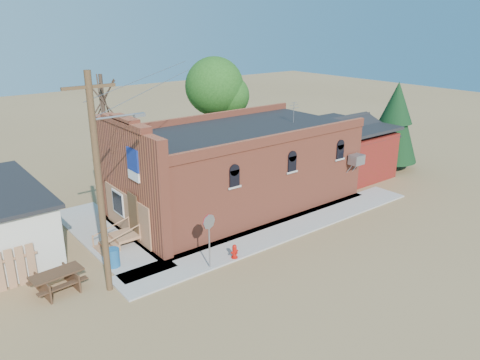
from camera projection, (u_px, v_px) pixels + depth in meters
ground at (274, 244)px, 23.49m from camera, size 120.00×120.00×0.00m
sidewalk_south at (284, 230)px, 25.03m from camera, size 19.00×2.20×0.08m
sidewalk_west at (106, 236)px, 24.25m from camera, size 2.60×10.00×0.08m
brick_bar at (233, 168)px, 27.77m from camera, size 16.40×7.97×6.30m
red_shed at (342, 143)px, 33.57m from camera, size 5.40×6.40×4.30m
utility_pole at (100, 181)px, 18.07m from camera, size 3.12×0.26×9.00m
tree_bare_near at (102, 99)px, 29.45m from camera, size 2.80×2.80×7.65m
tree_leafy at (214, 86)px, 35.10m from camera, size 4.40×4.40×8.15m
evergreen_tree at (395, 120)px, 34.33m from camera, size 3.60×3.60×6.50m
fire_hydrant at (235, 251)px, 21.88m from camera, size 0.39×0.37×0.69m
stop_sign at (209, 227)px, 20.52m from camera, size 0.70×0.21×2.60m
trash_barrel at (113, 258)px, 21.12m from camera, size 0.71×0.71×0.87m
picnic_table at (57, 279)px, 19.28m from camera, size 2.18×1.72×0.86m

